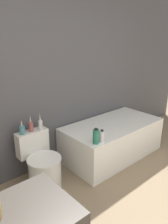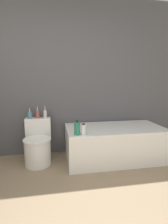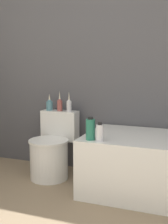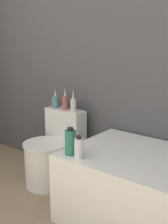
{
  "view_description": "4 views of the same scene",
  "coord_description": "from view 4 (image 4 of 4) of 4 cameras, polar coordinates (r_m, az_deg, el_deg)",
  "views": [
    {
      "loc": [
        -1.52,
        -0.24,
        1.77
      ],
      "look_at": [
        0.11,
        1.63,
        0.91
      ],
      "focal_mm": 35.0,
      "sensor_mm": 36.0,
      "label": 1
    },
    {
      "loc": [
        -0.14,
        -0.8,
        1.26
      ],
      "look_at": [
        0.27,
        1.54,
        0.83
      ],
      "focal_mm": 28.0,
      "sensor_mm": 36.0,
      "label": 2
    },
    {
      "loc": [
        1.05,
        -0.97,
        1.19
      ],
      "look_at": [
        0.03,
        1.67,
        0.73
      ],
      "focal_mm": 50.0,
      "sensor_mm": 36.0,
      "label": 3
    },
    {
      "loc": [
        1.52,
        -0.08,
        1.36
      ],
      "look_at": [
        0.14,
        1.65,
        0.8
      ],
      "focal_mm": 50.0,
      "sensor_mm": 36.0,
      "label": 4
    }
  ],
  "objects": [
    {
      "name": "vase_silver",
      "position": [
        2.92,
        -3.47,
        1.86
      ],
      "size": [
        0.06,
        0.06,
        0.21
      ],
      "color": "#994C47",
      "rests_on": "toilet"
    },
    {
      "name": "shampoo_bottle_short",
      "position": [
        2.13,
        -0.94,
        -6.62
      ],
      "size": [
        0.06,
        0.06,
        0.16
      ],
      "color": "silver",
      "rests_on": "bathtub"
    },
    {
      "name": "shampoo_bottle_tall",
      "position": [
        2.19,
        -2.48,
        -5.52
      ],
      "size": [
        0.08,
        0.08,
        0.2
      ],
      "color": "#267259",
      "rests_on": "bathtub"
    },
    {
      "name": "wall_back_tiled",
      "position": [
        2.75,
        5.21,
        12.86
      ],
      "size": [
        6.4,
        0.06,
        2.6
      ],
      "color": "#4C4C51",
      "rests_on": "ground_plane"
    },
    {
      "name": "toilet",
      "position": [
        2.91,
        -6.08,
        -7.76
      ],
      "size": [
        0.41,
        0.55,
        0.67
      ],
      "color": "white",
      "rests_on": "ground"
    },
    {
      "name": "vase_bronze",
      "position": [
        2.83,
        -1.97,
        1.48
      ],
      "size": [
        0.05,
        0.05,
        0.22
      ],
      "color": "silver",
      "rests_on": "toilet"
    },
    {
      "name": "vase_gold",
      "position": [
        3.0,
        -5.26,
        1.97
      ],
      "size": [
        0.07,
        0.07,
        0.18
      ],
      "color": "teal",
      "rests_on": "toilet"
    }
  ]
}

